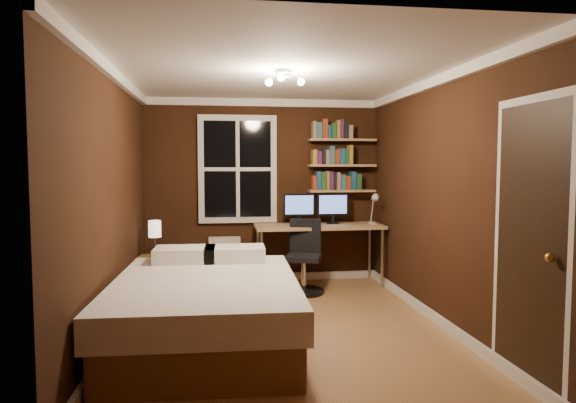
{
  "coord_description": "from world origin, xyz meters",
  "views": [
    {
      "loc": [
        -0.62,
        -4.93,
        1.62
      ],
      "look_at": [
        0.12,
        0.45,
        1.22
      ],
      "focal_mm": 32.0,
      "sensor_mm": 36.0,
      "label": 1
    }
  ],
  "objects": [
    {
      "name": "bookshelf_middle",
      "position": [
        1.08,
        1.98,
        1.6
      ],
      "size": [
        0.92,
        0.22,
        0.03
      ],
      "primitive_type": "cube",
      "color": "tan",
      "rests_on": "wall_back"
    },
    {
      "name": "window",
      "position": [
        -0.35,
        2.06,
        1.55
      ],
      "size": [
        1.06,
        0.06,
        1.46
      ],
      "primitive_type": "cube",
      "color": "silver",
      "rests_on": "wall_back"
    },
    {
      "name": "floor",
      "position": [
        0.0,
        0.0,
        0.0
      ],
      "size": [
        4.2,
        4.2,
        0.0
      ],
      "primitive_type": "plane",
      "color": "olive",
      "rests_on": "ground"
    },
    {
      "name": "bookshelf_lower",
      "position": [
        1.08,
        1.98,
        1.25
      ],
      "size": [
        0.92,
        0.22,
        0.03
      ],
      "primitive_type": "cube",
      "color": "tan",
      "rests_on": "wall_back"
    },
    {
      "name": "door",
      "position": [
        1.59,
        -1.55,
        1.02
      ],
      "size": [
        0.03,
        0.82,
        2.05
      ],
      "primitive_type": null,
      "color": "black",
      "rests_on": "ground"
    },
    {
      "name": "monitor_left",
      "position": [
        0.46,
        1.85,
        1.02
      ],
      "size": [
        0.43,
        0.12,
        0.41
      ],
      "primitive_type": null,
      "color": "black",
      "rests_on": "desk"
    },
    {
      "name": "bookshelf_upper",
      "position": [
        1.08,
        1.98,
        1.95
      ],
      "size": [
        0.92,
        0.22,
        0.03
      ],
      "primitive_type": "cube",
      "color": "tan",
      "rests_on": "wall_back"
    },
    {
      "name": "ceiling",
      "position": [
        0.0,
        0.0,
        2.5
      ],
      "size": [
        3.2,
        4.2,
        0.02
      ],
      "primitive_type": "cube",
      "color": "white",
      "rests_on": "wall_back"
    },
    {
      "name": "ceiling_fixture",
      "position": [
        0.0,
        -0.1,
        2.4
      ],
      "size": [
        0.44,
        0.44,
        0.18
      ],
      "primitive_type": null,
      "color": "beige",
      "rests_on": "ceiling"
    },
    {
      "name": "wall_back",
      "position": [
        0.0,
        2.1,
        1.25
      ],
      "size": [
        3.2,
        0.04,
        2.5
      ],
      "primitive_type": "cube",
      "color": "black",
      "rests_on": "ground"
    },
    {
      "name": "bedside_lamp",
      "position": [
        -1.38,
        1.38,
        0.72
      ],
      "size": [
        0.15,
        0.15,
        0.44
      ],
      "primitive_type": null,
      "color": "white",
      "rests_on": "nightstand"
    },
    {
      "name": "desk",
      "position": [
        0.71,
        1.76,
        0.75
      ],
      "size": [
        1.71,
        0.64,
        0.81
      ],
      "color": "tan",
      "rests_on": "ground"
    },
    {
      "name": "monitor_right",
      "position": [
        0.92,
        1.85,
        1.02
      ],
      "size": [
        0.43,
        0.12,
        0.41
      ],
      "primitive_type": null,
      "color": "black",
      "rests_on": "desk"
    },
    {
      "name": "desk_lamp",
      "position": [
        1.45,
        1.67,
        1.03
      ],
      "size": [
        0.14,
        0.32,
        0.44
      ],
      "primitive_type": null,
      "color": "silver",
      "rests_on": "desk"
    },
    {
      "name": "door_knob",
      "position": [
        1.55,
        -1.85,
        1.0
      ],
      "size": [
        0.06,
        0.06,
        0.06
      ],
      "primitive_type": "sphere",
      "color": "#BC8634",
      "rests_on": "door"
    },
    {
      "name": "radiator",
      "position": [
        -0.54,
        1.99,
        0.32
      ],
      "size": [
        0.42,
        0.15,
        0.63
      ],
      "primitive_type": "cube",
      "color": "silver",
      "rests_on": "ground"
    },
    {
      "name": "books_row_middle",
      "position": [
        1.08,
        1.98,
        1.73
      ],
      "size": [
        0.54,
        0.16,
        0.23
      ],
      "primitive_type": null,
      "color": "navy",
      "rests_on": "bookshelf_middle"
    },
    {
      "name": "wall_left",
      "position": [
        -1.6,
        0.0,
        1.25
      ],
      "size": [
        0.04,
        4.2,
        2.5
      ],
      "primitive_type": "cube",
      "color": "black",
      "rests_on": "ground"
    },
    {
      "name": "office_chair",
      "position": [
        0.45,
        1.35,
        0.34
      ],
      "size": [
        0.52,
        0.52,
        0.92
      ],
      "rotation": [
        0.0,
        0.0,
        -0.29
      ],
      "color": "black",
      "rests_on": "ground"
    },
    {
      "name": "wall_right",
      "position": [
        1.6,
        0.0,
        1.25
      ],
      "size": [
        0.04,
        4.2,
        2.5
      ],
      "primitive_type": "cube",
      "color": "black",
      "rests_on": "ground"
    },
    {
      "name": "books_row_lower",
      "position": [
        1.08,
        1.98,
        1.38
      ],
      "size": [
        0.66,
        0.16,
        0.23
      ],
      "primitive_type": null,
      "color": "maroon",
      "rests_on": "bookshelf_lower"
    },
    {
      "name": "nightstand",
      "position": [
        -1.38,
        1.38,
        0.25
      ],
      "size": [
        0.44,
        0.44,
        0.5
      ],
      "primitive_type": "cube",
      "rotation": [
        0.0,
        0.0,
        -0.09
      ],
      "color": "brown",
      "rests_on": "ground"
    },
    {
      "name": "bed",
      "position": [
        -0.73,
        -0.36,
        0.32
      ],
      "size": [
        1.67,
        2.27,
        0.75
      ],
      "rotation": [
        0.0,
        0.0,
        -0.03
      ],
      "color": "brown",
      "rests_on": "ground"
    },
    {
      "name": "books_row_upper",
      "position": [
        1.08,
        1.98,
        2.08
      ],
      "size": [
        0.54,
        0.16,
        0.23
      ],
      "primitive_type": null,
      "color": "#225124",
      "rests_on": "bookshelf_upper"
    }
  ]
}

